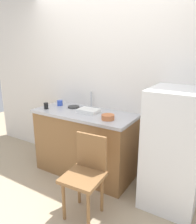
{
  "coord_description": "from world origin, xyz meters",
  "views": [
    {
      "loc": [
        1.49,
        -1.72,
        1.79
      ],
      "look_at": [
        0.06,
        0.6,
        0.98
      ],
      "focal_mm": 35.42,
      "sensor_mm": 36.0,
      "label": 1
    }
  ],
  "objects_px": {
    "chair": "(86,172)",
    "hotplate": "(74,107)",
    "dish_tray": "(89,111)",
    "terracotta_bowl": "(108,117)",
    "cup_blue": "(60,103)",
    "cup_black": "(46,106)",
    "refrigerator": "(174,149)"
  },
  "relations": [
    {
      "from": "chair",
      "to": "dish_tray",
      "type": "distance_m",
      "value": 0.91
    },
    {
      "from": "hotplate",
      "to": "cup_blue",
      "type": "bearing_deg",
      "value": -177.97
    },
    {
      "from": "chair",
      "to": "terracotta_bowl",
      "type": "distance_m",
      "value": 0.72
    },
    {
      "from": "chair",
      "to": "hotplate",
      "type": "xyz_separation_m",
      "value": [
        -0.74,
        0.77,
        0.44
      ]
    },
    {
      "from": "terracotta_bowl",
      "to": "hotplate",
      "type": "bearing_deg",
      "value": 162.33
    },
    {
      "from": "dish_tray",
      "to": "cup_blue",
      "type": "xyz_separation_m",
      "value": [
        -0.59,
        0.09,
        0.01
      ]
    },
    {
      "from": "terracotta_bowl",
      "to": "hotplate",
      "type": "relative_size",
      "value": 0.94
    },
    {
      "from": "dish_tray",
      "to": "hotplate",
      "type": "bearing_deg",
      "value": 163.43
    },
    {
      "from": "hotplate",
      "to": "cup_blue",
      "type": "xyz_separation_m",
      "value": [
        -0.25,
        -0.01,
        0.03
      ]
    },
    {
      "from": "refrigerator",
      "to": "chair",
      "type": "distance_m",
      "value": 1.01
    },
    {
      "from": "cup_blue",
      "to": "chair",
      "type": "bearing_deg",
      "value": -37.56
    },
    {
      "from": "refrigerator",
      "to": "cup_black",
      "type": "xyz_separation_m",
      "value": [
        -1.78,
        -0.15,
        0.29
      ]
    },
    {
      "from": "cup_blue",
      "to": "cup_black",
      "type": "bearing_deg",
      "value": -98.65
    },
    {
      "from": "chair",
      "to": "dish_tray",
      "type": "xyz_separation_m",
      "value": [
        -0.41,
        0.68,
        0.46
      ]
    },
    {
      "from": "terracotta_bowl",
      "to": "cup_black",
      "type": "relative_size",
      "value": 1.78
    },
    {
      "from": "hotplate",
      "to": "cup_black",
      "type": "xyz_separation_m",
      "value": [
        -0.29,
        -0.26,
        0.04
      ]
    },
    {
      "from": "chair",
      "to": "terracotta_bowl",
      "type": "relative_size",
      "value": 5.54
    },
    {
      "from": "refrigerator",
      "to": "cup_blue",
      "type": "relative_size",
      "value": 16.66
    },
    {
      "from": "refrigerator",
      "to": "hotplate",
      "type": "bearing_deg",
      "value": 175.5
    },
    {
      "from": "dish_tray",
      "to": "cup_black",
      "type": "relative_size",
      "value": 3.11
    },
    {
      "from": "dish_tray",
      "to": "hotplate",
      "type": "height_order",
      "value": "dish_tray"
    },
    {
      "from": "chair",
      "to": "hotplate",
      "type": "bearing_deg",
      "value": 130.1
    },
    {
      "from": "refrigerator",
      "to": "chair",
      "type": "xyz_separation_m",
      "value": [
        -0.75,
        -0.66,
        -0.19
      ]
    },
    {
      "from": "refrigerator",
      "to": "cup_black",
      "type": "bearing_deg",
      "value": -175.33
    },
    {
      "from": "chair",
      "to": "dish_tray",
      "type": "height_order",
      "value": "dish_tray"
    },
    {
      "from": "refrigerator",
      "to": "hotplate",
      "type": "relative_size",
      "value": 8.06
    },
    {
      "from": "dish_tray",
      "to": "terracotta_bowl",
      "type": "distance_m",
      "value": 0.39
    },
    {
      "from": "chair",
      "to": "cup_blue",
      "type": "height_order",
      "value": "cup_blue"
    },
    {
      "from": "refrigerator",
      "to": "dish_tray",
      "type": "relative_size",
      "value": 4.89
    },
    {
      "from": "cup_blue",
      "to": "cup_black",
      "type": "xyz_separation_m",
      "value": [
        -0.04,
        -0.25,
        0.01
      ]
    },
    {
      "from": "refrigerator",
      "to": "cup_black",
      "type": "distance_m",
      "value": 1.81
    },
    {
      "from": "cup_blue",
      "to": "cup_black",
      "type": "relative_size",
      "value": 0.91
    }
  ]
}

